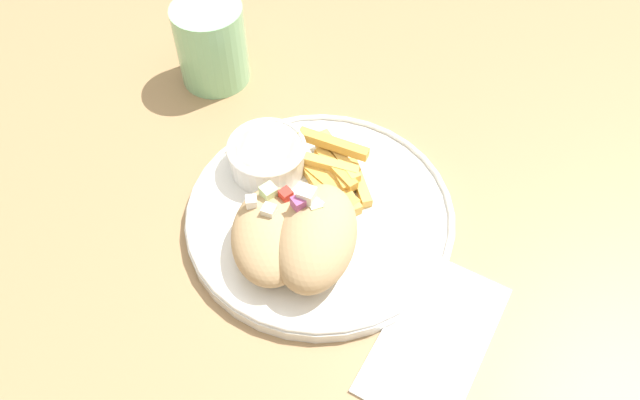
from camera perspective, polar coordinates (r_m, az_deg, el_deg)
The scene contains 8 objects.
table at distance 0.71m, azimuth -0.48°, elevation -3.19°, with size 1.35×1.35×0.71m.
napkin at distance 0.59m, azimuth 10.43°, elevation -12.34°, with size 0.17×0.11×0.00m.
plate at distance 0.64m, azimuth 0.00°, elevation -1.32°, with size 0.27×0.27×0.02m.
pita_sandwich_near at distance 0.58m, azimuth -0.36°, elevation -3.37°, with size 0.14×0.12×0.07m.
pita_sandwich_far at distance 0.59m, azimuth -4.43°, elevation -3.16°, with size 0.14×0.13×0.05m.
fries_pile at distance 0.65m, azimuth 1.02°, elevation 2.74°, with size 0.09×0.12×0.03m.
sauce_ramekin at distance 0.66m, azimuth -4.84°, elevation 4.15°, with size 0.08×0.08×0.03m.
water_glass at distance 0.77m, azimuth -9.85°, elevation 13.58°, with size 0.08×0.08×0.10m.
Camera 1 is at (-0.32, -0.24, 1.24)m, focal length 35.00 mm.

